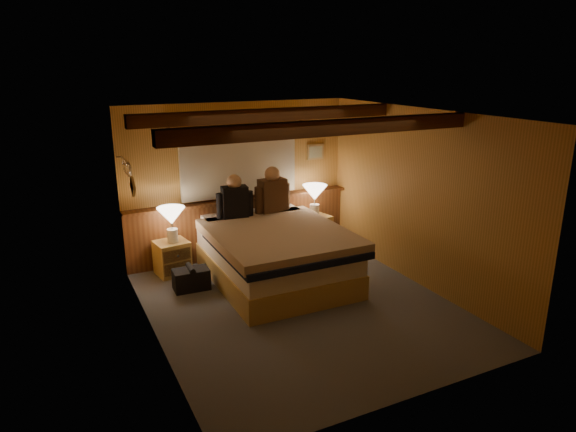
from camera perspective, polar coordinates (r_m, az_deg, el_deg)
floor at (r=6.60m, az=1.35°, el=-9.96°), size 4.20×4.20×0.00m
ceiling at (r=5.92m, az=1.51°, el=11.26°), size 4.20×4.20×0.00m
wall_back at (r=8.01m, az=-5.55°, el=3.94°), size 3.60×0.00×3.60m
wall_left at (r=5.59m, az=-15.17°, el=-2.27°), size 0.00×4.20×4.20m
wall_right at (r=7.14m, az=14.36°, el=1.90°), size 0.00×4.20×4.20m
wall_front at (r=4.51m, az=13.95°, el=-6.82°), size 3.60×0.00×3.60m
wainscot at (r=8.14m, az=-5.24°, el=-1.05°), size 3.60×0.23×0.94m
curtain_window at (r=7.88m, az=-5.43°, el=6.12°), size 2.18×0.09×1.11m
ceiling_beams at (r=6.06m, az=0.84°, el=10.54°), size 3.60×1.65×0.16m
coat_rail at (r=6.99m, az=-17.42°, el=5.29°), size 0.05×0.55×0.24m
framed_print at (r=8.48m, az=3.06°, el=7.12°), size 0.30×0.04×0.25m
bed at (r=7.16m, az=-1.37°, el=-4.23°), size 1.78×2.28×0.77m
nightstand_left at (r=7.63m, az=-12.73°, el=-4.54°), size 0.50×0.46×0.49m
nightstand_right at (r=8.40m, az=2.71°, el=-1.87°), size 0.60×0.56×0.57m
lamp_left at (r=7.42m, az=-12.83°, el=-0.21°), size 0.39×0.39×0.51m
lamp_right at (r=8.22m, az=2.98°, el=2.41°), size 0.40×0.40×0.52m
person_left at (r=7.54m, az=-5.94°, el=1.80°), size 0.55×0.26×0.67m
person_right at (r=7.80m, az=-1.75°, el=2.57°), size 0.59×0.27×0.72m
duffel_bag at (r=7.12m, az=-10.70°, el=-6.87°), size 0.49×0.31×0.34m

